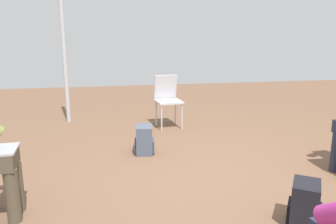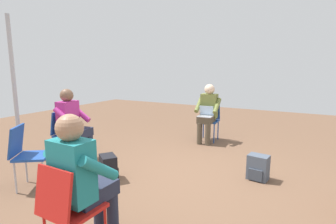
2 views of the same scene
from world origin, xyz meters
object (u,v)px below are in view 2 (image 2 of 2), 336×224
at_px(person_with_laptop, 208,110).
at_px(backpack_by_empty_chair, 258,169).
at_px(chair_west, 67,206).
at_px(person_in_magenta, 73,121).
at_px(chair_east, 210,118).
at_px(chair_north, 66,131).
at_px(person_in_teal, 82,176).
at_px(backpack_near_laptop_user, 108,169).
at_px(chair_northwest, 27,152).

height_order(person_with_laptop, backpack_by_empty_chair, person_with_laptop).
bearing_deg(chair_west, person_in_magenta, 138.46).
bearing_deg(person_with_laptop, chair_east, -90.00).
height_order(chair_north, person_in_magenta, person_in_magenta).
bearing_deg(chair_west, backpack_by_empty_chair, 67.55).
distance_m(chair_east, chair_north, 2.97).
bearing_deg(person_in_teal, backpack_by_empty_chair, 66.09).
distance_m(person_with_laptop, backpack_near_laptop_user, 2.65).
relative_size(chair_north, person_with_laptop, 0.69).
bearing_deg(chair_northwest, person_in_magenta, 160.13).
distance_m(chair_north, backpack_by_empty_chair, 3.21).
bearing_deg(person_with_laptop, person_in_teal, 90.12).
relative_size(chair_west, person_in_teal, 0.69).
bearing_deg(backpack_by_empty_chair, chair_east, 38.59).
height_order(chair_northwest, person_in_teal, person_in_teal).
height_order(chair_west, person_in_teal, person_in_teal).
bearing_deg(chair_north, person_in_magenta, 90.00).
distance_m(person_in_magenta, backpack_near_laptop_user, 1.24).
bearing_deg(backpack_by_empty_chair, chair_north, 102.93).
bearing_deg(chair_west, chair_northwest, 157.49).
xyz_separation_m(chair_east, backpack_near_laptop_user, (-2.70, 0.56, -0.34)).
bearing_deg(chair_north, chair_east, 135.63).
bearing_deg(person_in_teal, chair_northwest, 162.77).
distance_m(chair_northwest, backpack_near_laptop_user, 1.09).
xyz_separation_m(chair_west, chair_northwest, (0.70, 1.58, 0.00)).
bearing_deg(backpack_by_empty_chair, backpack_near_laptop_user, 118.80).
relative_size(person_in_teal, backpack_near_laptop_user, 3.44).
xyz_separation_m(chair_north, chair_west, (-1.72, -2.04, 0.00)).
height_order(person_in_teal, backpack_by_empty_chair, person_in_teal).
xyz_separation_m(person_with_laptop, person_in_magenta, (-2.19, 1.63, 0.00)).
distance_m(chair_east, chair_northwest, 3.65).
height_order(chair_east, backpack_near_laptop_user, chair_east).
distance_m(chair_northwest, backpack_by_empty_chair, 3.19).
xyz_separation_m(chair_northwest, backpack_by_empty_chair, (1.73, -2.66, -0.34)).
height_order(chair_east, person_with_laptop, person_with_laptop).
bearing_deg(person_in_magenta, chair_west, 39.52).
bearing_deg(chair_west, person_with_laptop, 94.93).
bearing_deg(person_in_magenta, person_with_laptop, 135.82).
xyz_separation_m(person_in_magenta, backpack_by_empty_chair, (0.69, -2.95, -0.54)).
height_order(chair_west, person_with_laptop, person_with_laptop).
bearing_deg(chair_northwest, chair_north, 168.65).
distance_m(person_in_teal, backpack_by_empty_chair, 2.57).
distance_m(chair_north, person_in_teal, 2.57).
distance_m(person_in_teal, backpack_near_laptop_user, 1.57).
bearing_deg(chair_north, chair_west, 42.29).
distance_m(chair_north, person_with_laptop, 2.85).
height_order(person_in_magenta, backpack_near_laptop_user, person_in_magenta).
bearing_deg(person_with_laptop, chair_northwest, 63.84).
relative_size(chair_west, backpack_by_empty_chair, 2.36).
xyz_separation_m(chair_east, chair_north, (-2.38, 1.78, 0.00)).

